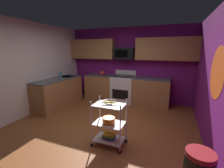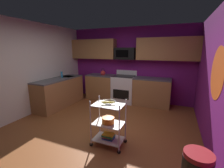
{
  "view_description": "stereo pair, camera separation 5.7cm",
  "coord_description": "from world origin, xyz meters",
  "px_view_note": "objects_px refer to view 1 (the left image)",
  "views": [
    {
      "loc": [
        1.52,
        -2.97,
        1.82
      ],
      "look_at": [
        0.23,
        0.26,
        1.05
      ],
      "focal_mm": 24.65,
      "sensor_mm": 36.0,
      "label": 1
    },
    {
      "loc": [
        1.57,
        -2.95,
        1.82
      ],
      "look_at": [
        0.23,
        0.26,
        1.05
      ],
      "focal_mm": 24.65,
      "sensor_mm": 36.0,
      "label": 2
    }
  ],
  "objects_px": {
    "oven_range": "(123,89)",
    "fruit_bowl": "(109,102)",
    "rolling_cart": "(109,123)",
    "kettle": "(102,73)",
    "dish_soap_bottle": "(61,75)",
    "mixing_bowl_large": "(109,120)",
    "microwave": "(124,54)",
    "book_stack": "(109,136)"
  },
  "relations": [
    {
      "from": "fruit_bowl",
      "to": "book_stack",
      "type": "distance_m",
      "value": 0.69
    },
    {
      "from": "mixing_bowl_large",
      "to": "microwave",
      "type": "bearing_deg",
      "value": 101.38
    },
    {
      "from": "rolling_cart",
      "to": "dish_soap_bottle",
      "type": "xyz_separation_m",
      "value": [
        -2.39,
        1.55,
        0.57
      ]
    },
    {
      "from": "rolling_cart",
      "to": "dish_soap_bottle",
      "type": "distance_m",
      "value": 2.9
    },
    {
      "from": "mixing_bowl_large",
      "to": "kettle",
      "type": "xyz_separation_m",
      "value": [
        -1.36,
        2.58,
        0.48
      ]
    },
    {
      "from": "rolling_cart",
      "to": "book_stack",
      "type": "bearing_deg",
      "value": 180.0
    },
    {
      "from": "oven_range",
      "to": "rolling_cart",
      "type": "height_order",
      "value": "oven_range"
    },
    {
      "from": "rolling_cart",
      "to": "mixing_bowl_large",
      "type": "distance_m",
      "value": 0.07
    },
    {
      "from": "oven_range",
      "to": "kettle",
      "type": "xyz_separation_m",
      "value": [
        -0.82,
        -0.0,
        0.52
      ]
    },
    {
      "from": "kettle",
      "to": "dish_soap_bottle",
      "type": "height_order",
      "value": "kettle"
    },
    {
      "from": "dish_soap_bottle",
      "to": "kettle",
      "type": "bearing_deg",
      "value": 45.18
    },
    {
      "from": "oven_range",
      "to": "microwave",
      "type": "relative_size",
      "value": 1.57
    },
    {
      "from": "oven_range",
      "to": "dish_soap_bottle",
      "type": "relative_size",
      "value": 5.5
    },
    {
      "from": "rolling_cart",
      "to": "dish_soap_bottle",
      "type": "relative_size",
      "value": 4.57
    },
    {
      "from": "mixing_bowl_large",
      "to": "dish_soap_bottle",
      "type": "distance_m",
      "value": 2.88
    },
    {
      "from": "dish_soap_bottle",
      "to": "oven_range",
      "type": "bearing_deg",
      "value": 29.32
    },
    {
      "from": "mixing_bowl_large",
      "to": "rolling_cart",
      "type": "bearing_deg",
      "value": 0.0
    },
    {
      "from": "book_stack",
      "to": "dish_soap_bottle",
      "type": "xyz_separation_m",
      "value": [
        -2.39,
        1.55,
        0.84
      ]
    },
    {
      "from": "microwave",
      "to": "dish_soap_bottle",
      "type": "distance_m",
      "value": 2.27
    },
    {
      "from": "oven_range",
      "to": "fruit_bowl",
      "type": "relative_size",
      "value": 4.04
    },
    {
      "from": "rolling_cart",
      "to": "kettle",
      "type": "xyz_separation_m",
      "value": [
        -1.36,
        2.58,
        0.54
      ]
    },
    {
      "from": "dish_soap_bottle",
      "to": "microwave",
      "type": "bearing_deg",
      "value": 31.75
    },
    {
      "from": "microwave",
      "to": "rolling_cart",
      "type": "distance_m",
      "value": 3.01
    },
    {
      "from": "kettle",
      "to": "rolling_cart",
      "type": "bearing_deg",
      "value": -62.13
    },
    {
      "from": "fruit_bowl",
      "to": "mixing_bowl_large",
      "type": "distance_m",
      "value": 0.36
    },
    {
      "from": "fruit_bowl",
      "to": "dish_soap_bottle",
      "type": "bearing_deg",
      "value": 147.02
    },
    {
      "from": "fruit_bowl",
      "to": "kettle",
      "type": "height_order",
      "value": "kettle"
    },
    {
      "from": "fruit_bowl",
      "to": "oven_range",
      "type": "bearing_deg",
      "value": 101.95
    },
    {
      "from": "kettle",
      "to": "dish_soap_bottle",
      "type": "xyz_separation_m",
      "value": [
        -1.02,
        -1.03,
        0.02
      ]
    },
    {
      "from": "book_stack",
      "to": "oven_range",
      "type": "bearing_deg",
      "value": 101.95
    },
    {
      "from": "microwave",
      "to": "mixing_bowl_large",
      "type": "distance_m",
      "value": 2.99
    },
    {
      "from": "rolling_cart",
      "to": "kettle",
      "type": "relative_size",
      "value": 3.47
    },
    {
      "from": "fruit_bowl",
      "to": "mixing_bowl_large",
      "type": "height_order",
      "value": "fruit_bowl"
    },
    {
      "from": "microwave",
      "to": "oven_range",
      "type": "bearing_deg",
      "value": -89.74
    },
    {
      "from": "fruit_bowl",
      "to": "book_stack",
      "type": "xyz_separation_m",
      "value": [
        0.0,
        0.0,
        -0.69
      ]
    },
    {
      "from": "rolling_cart",
      "to": "book_stack",
      "type": "xyz_separation_m",
      "value": [
        -0.0,
        0.0,
        -0.27
      ]
    },
    {
      "from": "oven_range",
      "to": "kettle",
      "type": "relative_size",
      "value": 4.17
    },
    {
      "from": "mixing_bowl_large",
      "to": "kettle",
      "type": "distance_m",
      "value": 2.95
    },
    {
      "from": "rolling_cart",
      "to": "book_stack",
      "type": "distance_m",
      "value": 0.27
    },
    {
      "from": "mixing_bowl_large",
      "to": "fruit_bowl",
      "type": "bearing_deg",
      "value": 0.0
    },
    {
      "from": "microwave",
      "to": "dish_soap_bottle",
      "type": "relative_size",
      "value": 3.5
    },
    {
      "from": "oven_range",
      "to": "fruit_bowl",
      "type": "bearing_deg",
      "value": -78.05
    }
  ]
}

